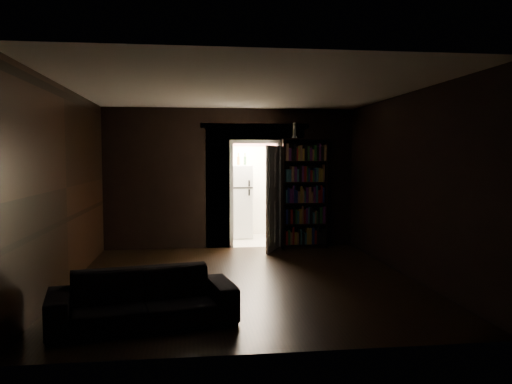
# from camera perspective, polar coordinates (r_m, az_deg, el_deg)

# --- Properties ---
(ground) EXTENTS (5.50, 5.50, 0.00)m
(ground) POSITION_cam_1_polar(r_m,az_deg,el_deg) (7.49, -1.33, -10.11)
(ground) COLOR black
(ground) RESTS_ON ground
(room_walls) EXTENTS (5.02, 5.61, 2.84)m
(room_walls) POSITION_cam_1_polar(r_m,az_deg,el_deg) (8.33, -2.16, 3.02)
(room_walls) COLOR black
(room_walls) RESTS_ON ground
(kitchen_alcove) EXTENTS (2.20, 1.80, 2.60)m
(kitchen_alcove) POSITION_cam_1_polar(r_m,az_deg,el_deg) (11.18, -0.78, 0.85)
(kitchen_alcove) COLOR #B6AF9E
(kitchen_alcove) RESTS_ON ground
(sofa) EXTENTS (2.11, 1.23, 0.76)m
(sofa) POSITION_cam_1_polar(r_m,az_deg,el_deg) (5.68, -12.74, -10.82)
(sofa) COLOR black
(sofa) RESTS_ON ground
(bookshelf) EXTENTS (0.92, 0.37, 2.20)m
(bookshelf) POSITION_cam_1_polar(r_m,az_deg,el_deg) (10.08, 5.49, -0.14)
(bookshelf) COLOR black
(bookshelf) RESTS_ON ground
(refrigerator) EXTENTS (0.89, 0.84, 1.65)m
(refrigerator) POSITION_cam_1_polar(r_m,az_deg,el_deg) (11.34, -2.40, -1.06)
(refrigerator) COLOR white
(refrigerator) RESTS_ON ground
(door) EXTENTS (0.40, 0.80, 2.05)m
(door) POSITION_cam_1_polar(r_m,az_deg,el_deg) (9.72, 1.94, -0.72)
(door) COLOR white
(door) RESTS_ON ground
(figurine) EXTENTS (0.13, 0.13, 0.32)m
(figurine) POSITION_cam_1_polar(r_m,az_deg,el_deg) (10.01, 4.40, 7.04)
(figurine) COLOR white
(figurine) RESTS_ON bookshelf
(bottles) EXTENTS (0.67, 0.25, 0.27)m
(bottles) POSITION_cam_1_polar(r_m,az_deg,el_deg) (11.30, -2.40, 3.80)
(bottles) COLOR black
(bottles) RESTS_ON refrigerator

